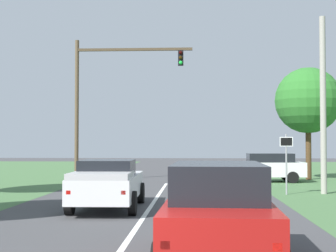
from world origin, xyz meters
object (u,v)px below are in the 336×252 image
(crossing_suv_far, at_px, (267,167))
(red_suv_near, at_px, (218,211))
(pickup_truck_lead, at_px, (108,183))
(keep_moving_sign, at_px, (286,156))
(utility_pole_right, at_px, (323,105))
(traffic_light, at_px, (105,89))
(oak_tree_right, at_px, (308,101))

(crossing_suv_far, bearing_deg, red_suv_near, -100.69)
(pickup_truck_lead, distance_m, crossing_suv_far, 15.03)
(keep_moving_sign, xyz_separation_m, utility_pole_right, (1.79, 0.42, 2.38))
(red_suv_near, relative_size, keep_moving_sign, 1.79)
(traffic_light, relative_size, utility_pole_right, 1.04)
(red_suv_near, height_order, keep_moving_sign, keep_moving_sign)
(traffic_light, bearing_deg, oak_tree_right, 11.96)
(red_suv_near, distance_m, utility_pole_right, 15.30)
(pickup_truck_lead, distance_m, traffic_light, 13.50)
(pickup_truck_lead, bearing_deg, utility_pole_right, 32.78)
(traffic_light, relative_size, keep_moving_sign, 3.12)
(crossing_suv_far, relative_size, utility_pole_right, 0.54)
(utility_pole_right, bearing_deg, keep_moving_sign, -166.78)
(utility_pole_right, bearing_deg, pickup_truck_lead, -147.22)
(keep_moving_sign, relative_size, oak_tree_right, 0.38)
(pickup_truck_lead, height_order, utility_pole_right, utility_pole_right)
(red_suv_near, height_order, traffic_light, traffic_light)
(pickup_truck_lead, height_order, oak_tree_right, oak_tree_right)
(pickup_truck_lead, relative_size, keep_moving_sign, 2.02)
(traffic_light, xyz_separation_m, keep_moving_sign, (9.65, -7.00, -3.86))
(red_suv_near, bearing_deg, oak_tree_right, 73.37)
(oak_tree_right, distance_m, crossing_suv_far, 5.55)
(red_suv_near, bearing_deg, pickup_truck_lead, 113.71)
(keep_moving_sign, bearing_deg, utility_pole_right, 13.22)
(red_suv_near, xyz_separation_m, keep_moving_sign, (3.76, 13.49, 0.74))
(crossing_suv_far, bearing_deg, pickup_truck_lead, -120.01)
(utility_pole_right, bearing_deg, oak_tree_right, 81.55)
(keep_moving_sign, bearing_deg, red_suv_near, -105.59)
(pickup_truck_lead, height_order, keep_moving_sign, keep_moving_sign)
(red_suv_near, bearing_deg, traffic_light, 106.02)
(utility_pole_right, bearing_deg, crossing_suv_far, 102.38)
(oak_tree_right, xyz_separation_m, utility_pole_right, (-1.38, -9.30, -0.96))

